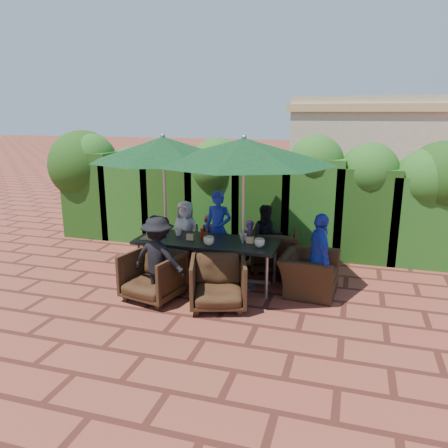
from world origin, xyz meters
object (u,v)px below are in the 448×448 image
(umbrella_right, at_px, (244,151))
(chair_end_right, at_px, (309,267))
(chair_far_right, at_px, (275,249))
(chair_near_left, at_px, (153,273))
(chair_far_left, at_px, (180,242))
(dining_table, at_px, (207,244))
(chair_near_right, at_px, (218,280))
(umbrella_left, at_px, (163,149))
(chair_far_mid, at_px, (223,247))

(umbrella_right, bearing_deg, chair_end_right, 5.51)
(chair_far_right, bearing_deg, umbrella_right, 60.01)
(chair_near_left, bearing_deg, chair_far_left, 111.65)
(dining_table, xyz_separation_m, chair_near_right, (0.45, -0.83, -0.26))
(umbrella_left, height_order, chair_near_right, umbrella_left)
(dining_table, bearing_deg, chair_far_right, 44.05)
(dining_table, height_order, chair_end_right, chair_end_right)
(chair_far_mid, height_order, chair_far_right, chair_far_right)
(chair_far_mid, xyz_separation_m, chair_far_right, (0.95, 0.10, 0.02))
(chair_far_mid, bearing_deg, chair_end_right, 167.94)
(dining_table, relative_size, umbrella_left, 0.96)
(dining_table, relative_size, chair_near_right, 2.86)
(umbrella_right, distance_m, chair_near_left, 2.32)
(chair_far_right, height_order, chair_near_right, chair_near_right)
(chair_far_left, xyz_separation_m, chair_near_left, (0.29, -1.78, 0.05))
(chair_far_mid, bearing_deg, umbrella_left, 58.92)
(chair_end_right, bearing_deg, dining_table, 97.88)
(chair_far_right, bearing_deg, chair_far_mid, -3.04)
(chair_near_right, bearing_deg, chair_far_mid, 86.89)
(chair_near_right, relative_size, chair_end_right, 0.85)
(umbrella_right, bearing_deg, chair_near_right, -100.29)
(chair_far_left, height_order, chair_end_right, chair_end_right)
(umbrella_left, distance_m, chair_far_mid, 2.14)
(chair_near_left, height_order, chair_end_right, chair_end_right)
(dining_table, distance_m, chair_near_left, 1.06)
(dining_table, distance_m, chair_far_right, 1.37)
(umbrella_left, xyz_separation_m, chair_far_left, (-0.14, 0.92, -1.85))
(dining_table, height_order, chair_near_left, chair_near_left)
(chair_far_right, bearing_deg, chair_far_left, -9.26)
(umbrella_right, bearing_deg, dining_table, -179.44)
(chair_far_left, relative_size, chair_far_mid, 0.94)
(umbrella_left, height_order, chair_end_right, umbrella_left)
(chair_end_right, bearing_deg, chair_far_right, 44.57)
(dining_table, bearing_deg, chair_far_mid, 88.78)
(umbrella_right, distance_m, chair_far_right, 2.06)
(chair_far_left, distance_m, chair_end_right, 2.68)
(chair_near_left, relative_size, chair_near_right, 0.99)
(chair_far_mid, height_order, chair_near_right, chair_near_right)
(umbrella_left, distance_m, umbrella_right, 1.34)
(chair_near_left, height_order, chair_near_right, chair_near_right)
(umbrella_left, height_order, chair_near_left, umbrella_left)
(chair_near_right, bearing_deg, chair_near_left, 162.52)
(umbrella_left, xyz_separation_m, chair_near_right, (1.19, -0.85, -1.80))
(umbrella_right, height_order, chair_near_right, umbrella_right)
(dining_table, bearing_deg, umbrella_left, 178.40)
(umbrella_left, height_order, chair_far_left, umbrella_left)
(chair_far_left, bearing_deg, chair_near_right, 105.68)
(chair_far_left, xyz_separation_m, chair_far_mid, (0.89, -0.11, 0.02))
(chair_far_left, xyz_separation_m, chair_end_right, (2.54, -0.84, 0.06))
(umbrella_right, height_order, chair_end_right, umbrella_right)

